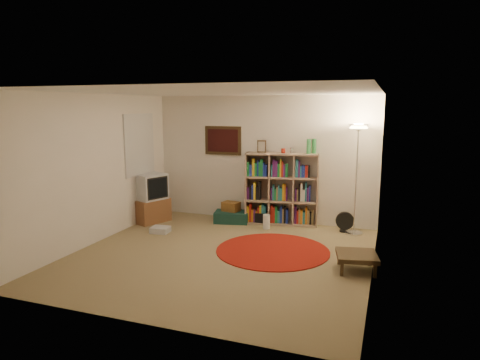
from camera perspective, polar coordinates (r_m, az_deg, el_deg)
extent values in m
cube|color=olive|center=(6.77, -2.54, -10.08)|extent=(4.50, 4.50, 0.02)
cube|color=white|center=(6.37, -2.72, 11.77)|extent=(4.50, 4.50, 0.02)
cube|color=silver|center=(8.56, 3.11, 2.81)|extent=(4.50, 0.02, 2.50)
cube|color=silver|center=(4.48, -13.65, -3.91)|extent=(4.50, 0.02, 2.50)
cube|color=silver|center=(7.59, -18.64, 1.41)|extent=(0.02, 4.50, 2.50)
cube|color=silver|center=(5.98, 17.85, -0.69)|extent=(0.02, 4.50, 2.50)
cube|color=black|center=(8.78, -2.28, 5.29)|extent=(0.78, 0.04, 0.58)
cube|color=#3C0C0C|center=(8.76, -2.33, 5.28)|extent=(0.66, 0.01, 0.46)
cube|color=white|center=(8.59, -13.26, 4.60)|extent=(0.03, 1.00, 1.20)
cube|color=beige|center=(8.22, 15.52, 1.82)|extent=(0.08, 0.01, 0.12)
cube|color=#A0826A|center=(8.53, 5.49, -5.70)|extent=(1.45, 0.64, 0.03)
cube|color=#A0826A|center=(8.28, 5.65, 3.49)|extent=(1.45, 0.64, 0.03)
cube|color=#A0826A|center=(8.45, 0.92, -1.04)|extent=(0.10, 0.40, 1.40)
cube|color=#A0826A|center=(8.36, 10.26, -1.31)|extent=(0.10, 0.40, 1.40)
cube|color=#A0826A|center=(8.56, 5.65, -0.94)|extent=(1.38, 0.27, 1.40)
cube|color=#A0826A|center=(8.40, 3.98, -1.13)|extent=(0.10, 0.38, 1.34)
cube|color=#A0826A|center=(8.37, 7.16, -1.22)|extent=(0.10, 0.38, 1.34)
cube|color=#A0826A|center=(8.43, 5.54, -2.74)|extent=(1.39, 0.61, 0.03)
cube|color=#A0826A|center=(8.34, 5.59, 0.40)|extent=(1.39, 0.61, 0.03)
cube|color=gold|center=(8.52, 1.12, -4.49)|extent=(0.07, 0.17, 0.30)
cube|color=#AE2118|center=(8.50, 1.42, -4.33)|extent=(0.07, 0.16, 0.36)
cube|color=#C76D18|center=(8.51, 1.71, -4.71)|extent=(0.07, 0.16, 0.24)
cube|color=#4F1863|center=(8.51, 2.00, -4.73)|extent=(0.07, 0.16, 0.24)
cube|color=#C76D18|center=(8.51, 2.26, -4.80)|extent=(0.06, 0.16, 0.22)
cube|color=#AE2118|center=(8.49, 2.50, -4.56)|extent=(0.06, 0.16, 0.30)
cube|color=gold|center=(8.48, 2.77, -4.41)|extent=(0.07, 0.16, 0.35)
cube|color=teal|center=(8.48, 3.07, -4.39)|extent=(0.07, 0.17, 0.36)
cube|color=teal|center=(8.47, 3.37, -4.50)|extent=(0.07, 0.17, 0.33)
cube|color=#4F1863|center=(8.42, 1.13, -1.77)|extent=(0.07, 0.17, 0.23)
cube|color=black|center=(8.42, 1.44, -1.70)|extent=(0.07, 0.16, 0.25)
cube|color=navy|center=(8.41, 1.72, -1.57)|extent=(0.06, 0.16, 0.29)
cube|color=gold|center=(8.40, 2.00, -1.43)|extent=(0.07, 0.16, 0.34)
cube|color=black|center=(8.40, 2.31, -1.70)|extent=(0.07, 0.17, 0.26)
cube|color=black|center=(8.38, 2.64, -1.41)|extent=(0.07, 0.17, 0.35)
cube|color=#187C37|center=(8.34, 1.14, 1.46)|extent=(0.07, 0.17, 0.28)
cube|color=navy|center=(8.34, 1.49, 1.28)|extent=(0.08, 0.17, 0.23)
cube|color=gold|center=(8.32, 1.83, 1.67)|extent=(0.07, 0.17, 0.35)
cube|color=#187C37|center=(8.32, 2.16, 1.38)|extent=(0.07, 0.17, 0.26)
cube|color=navy|center=(8.31, 2.44, 1.56)|extent=(0.05, 0.16, 0.32)
cube|color=#187C37|center=(8.31, 2.65, 1.45)|extent=(0.06, 0.16, 0.29)
cube|color=#187C37|center=(8.30, 2.94, 1.62)|extent=(0.07, 0.17, 0.34)
cube|color=navy|center=(8.30, 3.21, 1.40)|extent=(0.05, 0.16, 0.28)
cube|color=navy|center=(8.30, 3.47, 1.25)|extent=(0.07, 0.17, 0.23)
cube|color=#AE2118|center=(8.46, 4.25, -4.48)|extent=(0.07, 0.16, 0.34)
cube|color=#AE2118|center=(8.46, 4.55, -4.59)|extent=(0.07, 0.16, 0.31)
cube|color=#187C37|center=(8.46, 4.87, -4.57)|extent=(0.07, 0.17, 0.32)
cube|color=teal|center=(8.46, 5.18, -4.84)|extent=(0.07, 0.16, 0.24)
cube|color=navy|center=(8.45, 5.50, -4.58)|extent=(0.07, 0.17, 0.32)
cube|color=olive|center=(8.45, 5.76, -4.71)|extent=(0.05, 0.16, 0.29)
cube|color=black|center=(8.45, 6.00, -4.61)|extent=(0.06, 0.16, 0.32)
cube|color=navy|center=(8.45, 6.29, -4.78)|extent=(0.07, 0.17, 0.27)
cube|color=#4F1863|center=(8.37, 4.25, -1.82)|extent=(0.06, 0.16, 0.24)
cube|color=teal|center=(8.36, 4.48, -1.65)|extent=(0.06, 0.16, 0.29)
cube|color=#187C37|center=(8.37, 4.74, -1.88)|extent=(0.06, 0.16, 0.23)
cube|color=olive|center=(8.36, 4.99, -1.75)|extent=(0.06, 0.16, 0.27)
cube|color=teal|center=(8.36, 5.20, -1.67)|extent=(0.05, 0.16, 0.29)
cube|color=teal|center=(8.36, 5.49, -1.86)|extent=(0.08, 0.17, 0.24)
cube|color=gold|center=(8.35, 5.78, -1.61)|extent=(0.06, 0.16, 0.32)
cube|color=#C76D18|center=(8.35, 6.01, -1.64)|extent=(0.06, 0.16, 0.31)
cube|color=#4F1863|center=(8.35, 6.25, -1.83)|extent=(0.06, 0.16, 0.25)
cube|color=teal|center=(8.29, 4.28, 1.25)|extent=(0.05, 0.16, 0.24)
cube|color=#4F1863|center=(8.28, 4.55, 1.55)|extent=(0.07, 0.17, 0.33)
cube|color=#4F1863|center=(8.28, 4.88, 1.49)|extent=(0.07, 0.17, 0.32)
cube|color=#187C37|center=(8.28, 5.20, 1.30)|extent=(0.07, 0.16, 0.26)
cube|color=gold|center=(8.27, 5.45, 1.55)|extent=(0.05, 0.16, 0.34)
cube|color=#AE2118|center=(8.27, 5.68, 1.42)|extent=(0.06, 0.16, 0.30)
cube|color=#4F1863|center=(8.27, 5.94, 1.21)|extent=(0.06, 0.16, 0.24)
cube|color=#187C37|center=(8.27, 6.24, 1.26)|extent=(0.07, 0.17, 0.26)
cube|color=#4F1863|center=(8.43, 7.41, -4.59)|extent=(0.06, 0.16, 0.34)
cube|color=#AE2118|center=(8.44, 7.67, -4.85)|extent=(0.06, 0.16, 0.26)
cube|color=olive|center=(8.44, 7.91, -4.73)|extent=(0.06, 0.16, 0.30)
cube|color=#C76D18|center=(8.44, 8.18, -4.84)|extent=(0.07, 0.17, 0.27)
cube|color=teal|center=(8.44, 8.51, -4.96)|extent=(0.07, 0.17, 0.24)
cube|color=#C76D18|center=(8.43, 8.82, -4.66)|extent=(0.06, 0.16, 0.33)
cube|color=olive|center=(8.44, 9.10, -4.84)|extent=(0.07, 0.16, 0.28)
cube|color=black|center=(8.45, 9.37, -5.04)|extent=(0.06, 0.16, 0.22)
cube|color=olive|center=(8.44, 9.64, -4.92)|extent=(0.06, 0.16, 0.26)
cube|color=#4F1863|center=(8.34, 7.45, -1.95)|extent=(0.06, 0.16, 0.23)
cube|color=olive|center=(8.34, 7.67, -1.94)|extent=(0.05, 0.16, 0.23)
cube|color=black|center=(8.33, 7.91, -1.66)|extent=(0.06, 0.16, 0.32)
cube|color=silver|center=(8.33, 8.19, -1.58)|extent=(0.07, 0.16, 0.34)
cube|color=silver|center=(8.34, 8.48, -1.98)|extent=(0.07, 0.17, 0.23)
cube|color=teal|center=(8.33, 8.78, -1.55)|extent=(0.06, 0.16, 0.36)
cube|color=#4F1863|center=(8.34, 9.02, -1.89)|extent=(0.06, 0.16, 0.26)
cube|color=navy|center=(8.33, 9.28, -1.77)|extent=(0.06, 0.16, 0.30)
cube|color=teal|center=(8.26, 7.59, 1.53)|extent=(0.08, 0.17, 0.35)
cube|color=#4F1863|center=(8.26, 7.89, 1.42)|extent=(0.06, 0.16, 0.32)
cube|color=teal|center=(8.26, 8.10, 1.09)|extent=(0.05, 0.16, 0.22)
cube|color=navy|center=(8.26, 8.31, 1.14)|extent=(0.06, 0.16, 0.24)
cube|color=navy|center=(8.26, 8.54, 1.11)|extent=(0.06, 0.16, 0.23)
cube|color=#AE2118|center=(8.26, 8.85, 1.11)|extent=(0.08, 0.17, 0.24)
cube|color=black|center=(8.26, 9.18, 1.09)|extent=(0.07, 0.16, 0.23)
cube|color=black|center=(8.32, 2.91, 4.49)|extent=(0.17, 0.05, 0.24)
cube|color=gray|center=(8.30, 2.90, 4.49)|extent=(0.13, 0.03, 0.19)
cylinder|color=#A11C0E|center=(8.27, 5.79, 3.90)|extent=(0.09, 0.09, 0.09)
cylinder|color=silver|center=(8.26, 6.91, 3.94)|extent=(0.08, 0.08, 0.11)
cylinder|color=#3C9D54|center=(8.20, 9.15, 4.45)|extent=(0.09, 0.09, 0.28)
cylinder|color=#3C9D54|center=(8.27, 9.85, 4.47)|extent=(0.09, 0.09, 0.28)
cylinder|color=silver|center=(8.10, 14.92, -6.84)|extent=(0.40, 0.40, 0.03)
cylinder|color=silver|center=(7.89, 15.22, -0.28)|extent=(0.03, 0.03, 1.85)
cone|color=silver|center=(7.78, 15.54, 6.68)|extent=(0.48, 0.48, 0.15)
cylinder|color=#FFD88C|center=(7.78, 15.54, 6.71)|extent=(0.38, 0.38, 0.02)
cylinder|color=black|center=(8.19, 13.72, -6.61)|extent=(0.21, 0.21, 0.03)
cylinder|color=black|center=(8.17, 13.75, -6.05)|extent=(0.04, 0.04, 0.14)
cylinder|color=black|center=(8.12, 13.80, -5.30)|extent=(0.34, 0.15, 0.33)
cube|color=brown|center=(8.77, -11.75, -3.98)|extent=(0.68, 0.79, 0.46)
cube|color=silver|center=(8.67, -11.86, -0.86)|extent=(0.64, 0.69, 0.51)
cube|color=black|center=(8.48, -10.90, -1.06)|extent=(0.19, 0.45, 0.43)
cube|color=black|center=(8.48, -10.88, -1.06)|extent=(0.17, 0.40, 0.37)
cube|color=silver|center=(8.03, -10.58, -6.53)|extent=(0.34, 0.30, 0.11)
cube|color=#12322B|center=(8.58, -1.11, -4.93)|extent=(0.74, 0.56, 0.22)
cube|color=brown|center=(8.58, -1.21, -3.55)|extent=(0.37, 0.30, 0.19)
cube|color=black|center=(8.51, 3.10, -5.05)|extent=(0.34, 0.29, 0.22)
cylinder|color=silver|center=(8.13, 3.55, -5.57)|extent=(0.16, 0.16, 0.27)
cylinder|color=maroon|center=(6.96, 4.38, -9.35)|extent=(1.82, 1.82, 0.02)
cube|color=black|center=(6.31, 15.31, -9.72)|extent=(0.65, 0.65, 0.07)
cube|color=black|center=(6.12, 13.42, -11.46)|extent=(0.05, 0.05, 0.20)
cube|color=black|center=(6.18, 17.57, -11.45)|extent=(0.05, 0.05, 0.20)
cube|color=black|center=(6.53, 13.08, -10.07)|extent=(0.05, 0.05, 0.20)
cube|color=black|center=(6.59, 16.95, -10.08)|extent=(0.05, 0.05, 0.20)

